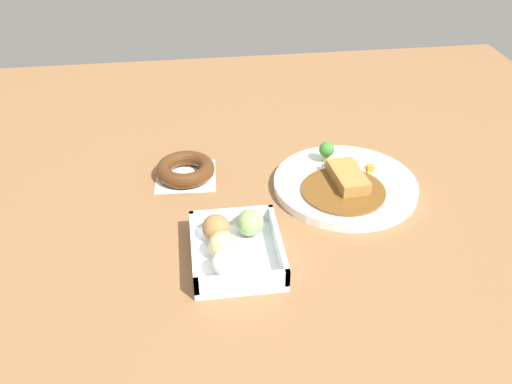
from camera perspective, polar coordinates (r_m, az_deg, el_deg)
name	(u,v)px	position (r m, az deg, el deg)	size (l,w,h in m)	color
ground_plane	(290,210)	(1.05, 3.53, -1.84)	(1.60, 1.60, 0.00)	brown
curry_plate	(345,184)	(1.11, 9.10, 0.83)	(0.28, 0.28, 0.06)	white
donut_box	(233,247)	(0.93, -2.39, -5.61)	(0.18, 0.15, 0.06)	silver
chocolate_ring_donut	(185,170)	(1.15, -7.26, 2.29)	(0.13, 0.13, 0.03)	white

